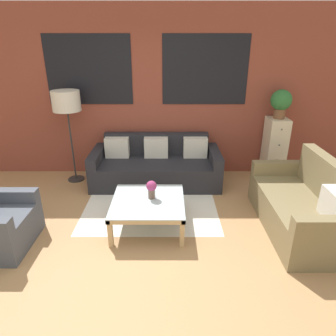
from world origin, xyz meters
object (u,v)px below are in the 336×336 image
(drawer_cabinet, at_px, (273,148))
(potted_plant, at_px, (280,102))
(floor_lamp, at_px, (65,104))
(flower_vase, at_px, (150,188))
(couch_dark, at_px, (155,166))
(coffee_table, at_px, (147,204))
(settee_vintage, at_px, (301,207))

(drawer_cabinet, bearing_deg, potted_plant, 90.00)
(floor_lamp, height_order, flower_vase, floor_lamp)
(drawer_cabinet, distance_m, potted_plant, 0.80)
(drawer_cabinet, xyz_separation_m, potted_plant, (0.00, 0.00, 0.80))
(couch_dark, xyz_separation_m, potted_plant, (2.03, 0.21, 1.05))
(drawer_cabinet, relative_size, flower_vase, 4.43)
(coffee_table, bearing_deg, couch_dark, 87.78)
(couch_dark, bearing_deg, flower_vase, -90.33)
(floor_lamp, height_order, potted_plant, same)
(floor_lamp, bearing_deg, potted_plant, 2.00)
(flower_vase, bearing_deg, settee_vintage, -3.33)
(settee_vintage, xyz_separation_m, flower_vase, (-1.90, 0.11, 0.21))
(couch_dark, xyz_separation_m, coffee_table, (-0.05, -1.35, 0.04))
(potted_plant, height_order, flower_vase, potted_plant)
(settee_vintage, distance_m, potted_plant, 1.91)
(flower_vase, bearing_deg, coffee_table, -126.51)
(drawer_cabinet, height_order, potted_plant, potted_plant)
(couch_dark, relative_size, coffee_table, 2.32)
(couch_dark, relative_size, potted_plant, 4.48)
(couch_dark, relative_size, flower_vase, 8.84)
(coffee_table, height_order, flower_vase, flower_vase)
(settee_vintage, xyz_separation_m, coffee_table, (-1.95, 0.05, 0.02))
(settee_vintage, bearing_deg, coffee_table, 178.53)
(flower_vase, bearing_deg, potted_plant, 36.29)
(settee_vintage, height_order, coffee_table, settee_vintage)
(floor_lamp, height_order, drawer_cabinet, floor_lamp)
(couch_dark, bearing_deg, potted_plant, 5.78)
(couch_dark, distance_m, floor_lamp, 1.75)
(floor_lamp, distance_m, flower_vase, 2.12)
(drawer_cabinet, bearing_deg, settee_vintage, -94.85)
(coffee_table, xyz_separation_m, potted_plant, (2.09, 1.56, 1.01))
(coffee_table, relative_size, drawer_cabinet, 0.86)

